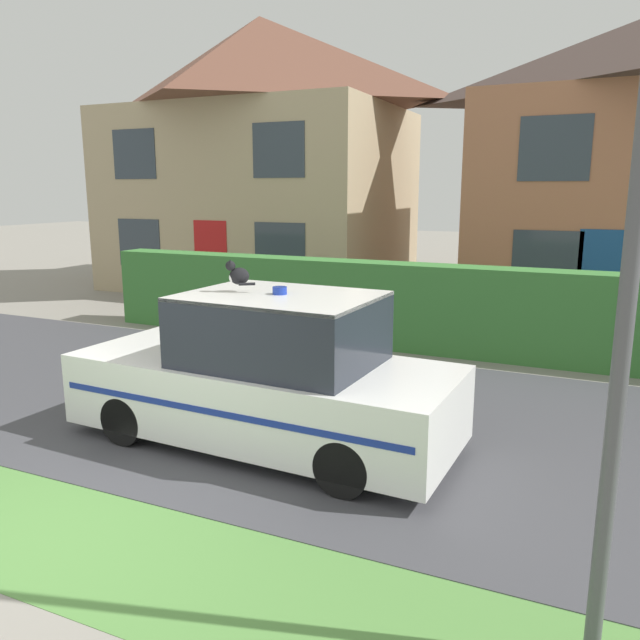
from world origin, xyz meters
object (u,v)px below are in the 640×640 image
Objects in this scene: house_left at (262,153)px; wheelie_bin at (255,297)px; cat at (237,274)px; street_lamp at (640,180)px; police_car at (267,377)px.

wheelie_bin is (2.58, -5.00, -3.39)m from house_left.
house_left is at bearing -97.02° from cat.
wheelie_bin is 10.90m from street_lamp.
police_car is at bearing 156.06° from cat.
house_left is at bearing 126.21° from wheelie_bin.
police_car is at bearing -49.60° from wheelie_bin.
house_left is 6.57m from wheelie_bin.
cat is at bearing -61.90° from house_left.
police_car is at bearing -60.45° from house_left.
cat reaches higher than wheelie_bin.
street_lamp is at bearing -39.63° from wheelie_bin.
street_lamp is (3.50, -2.19, 2.14)m from police_car.
cat is 4.48m from street_lamp.
wheelie_bin is (-3.22, 5.85, -1.41)m from cat.
cat is at bearing -52.23° from wheelie_bin.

